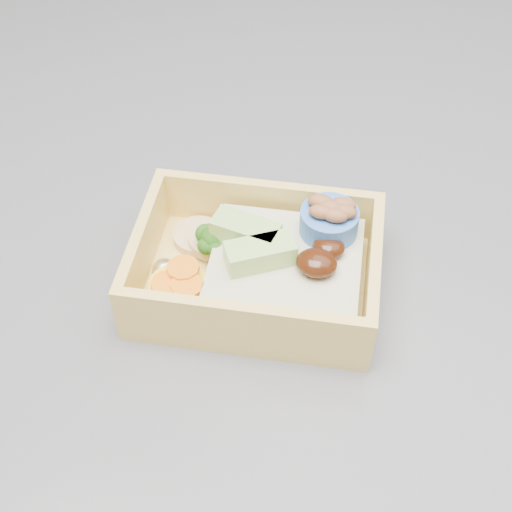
# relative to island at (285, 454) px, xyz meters

# --- Properties ---
(island) EXTENTS (1.24, 0.84, 0.92)m
(island) POSITION_rel_island_xyz_m (0.00, 0.00, 0.00)
(island) COLOR brown
(island) RESTS_ON ground
(bento_box) EXTENTS (0.17, 0.12, 0.06)m
(bento_box) POSITION_rel_island_xyz_m (-0.01, -0.11, 0.48)
(bento_box) COLOR #ECC761
(bento_box) RESTS_ON island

